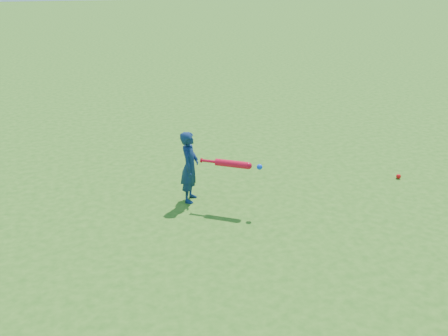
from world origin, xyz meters
name	(u,v)px	position (x,y,z in m)	size (l,w,h in m)	color
ground	(171,207)	(0.00, 0.00, 0.00)	(80.00, 80.00, 0.00)	#2B6117
child	(190,167)	(0.30, 0.15, 0.51)	(0.37, 0.24, 1.02)	#10254E
ground_ball_red	(399,176)	(3.60, 0.16, 0.04)	(0.07, 0.07, 0.07)	red
bat_swing	(235,164)	(0.85, -0.23, 0.65)	(0.76, 0.48, 0.10)	red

